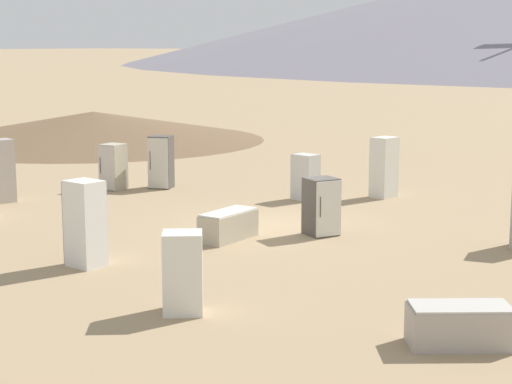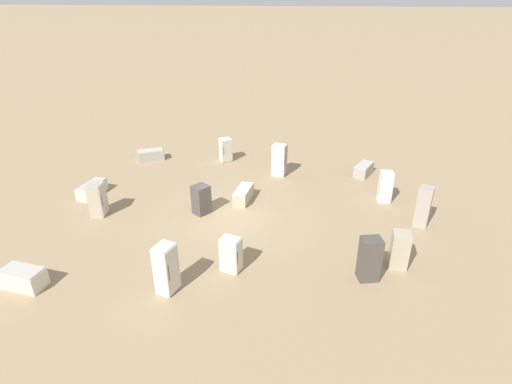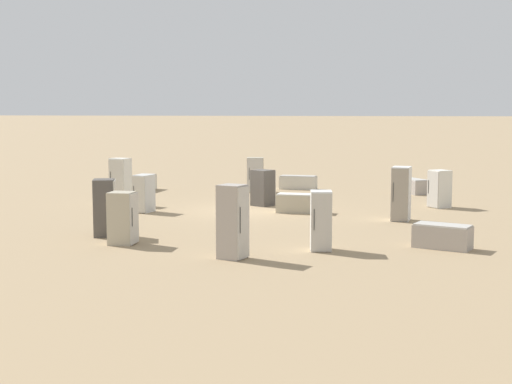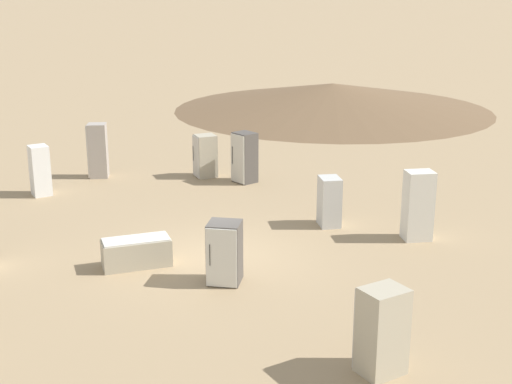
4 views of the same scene
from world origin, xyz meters
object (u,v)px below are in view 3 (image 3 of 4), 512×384
(discarded_fridge_3, at_px, (144,193))
(discarded_fridge_14, at_px, (105,208))
(discarded_fridge_1, at_px, (321,221))
(discarded_fridge_12, at_px, (120,181))
(discarded_fridge_7, at_px, (443,236))
(discarded_fridge_6, at_px, (298,182))
(discarded_fridge_5, at_px, (143,183))
(discarded_fridge_4, at_px, (263,188))
(discarded_fridge_11, at_px, (412,186))
(discarded_fridge_0, at_px, (401,194))
(discarded_fridge_9, at_px, (299,203))
(discarded_fridge_10, at_px, (123,218))
(discarded_fridge_8, at_px, (255,175))
(discarded_fridge_2, at_px, (233,222))
(discarded_fridge_13, at_px, (439,189))

(discarded_fridge_3, relative_size, discarded_fridge_14, 0.81)
(discarded_fridge_1, height_order, discarded_fridge_12, discarded_fridge_12)
(discarded_fridge_7, bearing_deg, discarded_fridge_6, -136.66)
(discarded_fridge_5, height_order, discarded_fridge_14, discarded_fridge_14)
(discarded_fridge_7, height_order, discarded_fridge_14, discarded_fridge_14)
(discarded_fridge_4, distance_m, discarded_fridge_11, 8.16)
(discarded_fridge_1, distance_m, discarded_fridge_5, 16.45)
(discarded_fridge_1, bearing_deg, discarded_fridge_3, -48.61)
(discarded_fridge_0, distance_m, discarded_fridge_12, 11.31)
(discarded_fridge_6, distance_m, discarded_fridge_9, 8.07)
(discarded_fridge_12, bearing_deg, discarded_fridge_10, 125.45)
(discarded_fridge_4, xyz_separation_m, discarded_fridge_5, (4.10, 6.85, -0.35))
(discarded_fridge_0, bearing_deg, discarded_fridge_8, -40.79)
(discarded_fridge_5, relative_size, discarded_fridge_12, 0.82)
(discarded_fridge_2, xyz_separation_m, discarded_fridge_8, (14.87, 3.03, -0.15))
(discarded_fridge_2, height_order, discarded_fridge_9, discarded_fridge_2)
(discarded_fridge_0, xyz_separation_m, discarded_fridge_7, (-4.82, -1.32, -0.60))
(discarded_fridge_11, xyz_separation_m, discarded_fridge_12, (-6.87, 11.39, 0.61))
(discarded_fridge_0, bearing_deg, discarded_fridge_7, 111.03)
(discarded_fridge_6, xyz_separation_m, discarded_fridge_9, (-7.94, -1.47, 0.02))
(discarded_fridge_1, height_order, discarded_fridge_2, discarded_fridge_2)
(discarded_fridge_13, bearing_deg, discarded_fridge_8, 29.38)
(discarded_fridge_7, distance_m, discarded_fridge_9, 7.77)
(discarded_fridge_3, distance_m, discarded_fridge_12, 2.51)
(discarded_fridge_11, relative_size, discarded_fridge_13, 1.20)
(discarded_fridge_0, distance_m, discarded_fridge_9, 3.95)
(discarded_fridge_2, relative_size, discarded_fridge_7, 1.14)
(discarded_fridge_7, xyz_separation_m, discarded_fridge_14, (-0.40, 9.93, 0.53))
(discarded_fridge_10, xyz_separation_m, discarded_fridge_11, (14.84, -7.71, -0.41))
(discarded_fridge_1, bearing_deg, discarded_fridge_9, -86.31)
(discarded_fridge_3, relative_size, discarded_fridge_12, 0.75)
(discarded_fridge_2, bearing_deg, discarded_fridge_10, -93.44)
(discarded_fridge_11, bearing_deg, discarded_fridge_5, 152.48)
(discarded_fridge_6, xyz_separation_m, discarded_fridge_8, (-1.65, 1.75, 0.48))
(discarded_fridge_3, xyz_separation_m, discarded_fridge_9, (1.22, -5.68, -0.35))
(discarded_fridge_6, bearing_deg, discarded_fridge_0, 31.60)
(discarded_fridge_4, bearing_deg, discarded_fridge_10, -73.72)
(discarded_fridge_6, height_order, discarded_fridge_11, discarded_fridge_11)
(discarded_fridge_8, bearing_deg, discarded_fridge_14, 70.57)
(discarded_fridge_1, relative_size, discarded_fridge_6, 0.92)
(discarded_fridge_11, xyz_separation_m, discarded_fridge_13, (-4.71, -1.14, 0.40))
(discarded_fridge_2, height_order, discarded_fridge_6, discarded_fridge_2)
(discarded_fridge_2, bearing_deg, discarded_fridge_0, 167.11)
(discarded_fridge_3, height_order, discarded_fridge_9, discarded_fridge_3)
(discarded_fridge_6, relative_size, discarded_fridge_14, 1.03)
(discarded_fridge_1, height_order, discarded_fridge_5, discarded_fridge_1)
(discarded_fridge_0, bearing_deg, discarded_fridge_13, -103.75)
(discarded_fridge_1, relative_size, discarded_fridge_10, 1.09)
(discarded_fridge_6, bearing_deg, discarded_fridge_7, 26.80)
(discarded_fridge_2, distance_m, discarded_fridge_13, 12.48)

